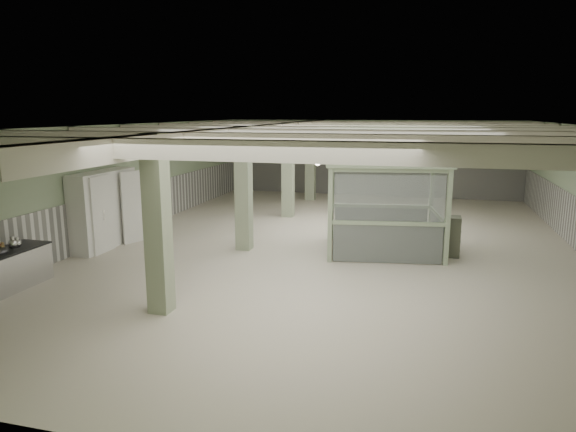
# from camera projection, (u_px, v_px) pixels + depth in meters

# --- Properties ---
(floor) EXTENTS (20.00, 20.00, 0.00)m
(floor) POSITION_uv_depth(u_px,v_px,m) (334.00, 246.00, 15.53)
(floor) COLOR silver
(floor) RESTS_ON ground
(ceiling) EXTENTS (14.00, 20.00, 0.02)m
(ceiling) POSITION_uv_depth(u_px,v_px,m) (336.00, 126.00, 14.81)
(ceiling) COLOR white
(ceiling) RESTS_ON wall_back
(wall_back) EXTENTS (14.00, 0.02, 3.60)m
(wall_back) POSITION_uv_depth(u_px,v_px,m) (370.00, 158.00, 24.64)
(wall_back) COLOR #A1B691
(wall_back) RESTS_ON floor
(wall_front) EXTENTS (14.00, 0.02, 3.60)m
(wall_front) POSITION_uv_depth(u_px,v_px,m) (181.00, 313.00, 5.70)
(wall_front) COLOR #A1B691
(wall_front) RESTS_ON floor
(wall_left) EXTENTS (0.02, 20.00, 3.60)m
(wall_left) POSITION_uv_depth(u_px,v_px,m) (125.00, 179.00, 16.93)
(wall_left) COLOR #A1B691
(wall_left) RESTS_ON floor
(wainscot_left) EXTENTS (0.05, 19.90, 1.50)m
(wainscot_left) POSITION_uv_depth(u_px,v_px,m) (128.00, 211.00, 17.14)
(wainscot_left) COLOR white
(wainscot_left) RESTS_ON floor
(wainscot_back) EXTENTS (13.90, 0.05, 1.50)m
(wainscot_back) POSITION_uv_depth(u_px,v_px,m) (370.00, 180.00, 24.82)
(wainscot_back) COLOR white
(wainscot_back) RESTS_ON floor
(girder) EXTENTS (0.45, 19.90, 0.40)m
(girder) POSITION_uv_depth(u_px,v_px,m) (254.00, 132.00, 15.48)
(girder) COLOR silver
(girder) RESTS_ON ceiling
(beam_a) EXTENTS (13.90, 0.35, 0.32)m
(beam_a) POSITION_uv_depth(u_px,v_px,m) (252.00, 151.00, 7.74)
(beam_a) COLOR silver
(beam_a) RESTS_ON ceiling
(beam_b) EXTENTS (13.90, 0.35, 0.32)m
(beam_b) POSITION_uv_depth(u_px,v_px,m) (293.00, 142.00, 10.11)
(beam_b) COLOR silver
(beam_b) RESTS_ON ceiling
(beam_c) EXTENTS (13.90, 0.35, 0.32)m
(beam_c) POSITION_uv_depth(u_px,v_px,m) (318.00, 136.00, 12.48)
(beam_c) COLOR silver
(beam_c) RESTS_ON ceiling
(beam_d) EXTENTS (13.90, 0.35, 0.32)m
(beam_d) POSITION_uv_depth(u_px,v_px,m) (336.00, 132.00, 14.84)
(beam_d) COLOR silver
(beam_d) RESTS_ON ceiling
(beam_e) EXTENTS (13.90, 0.35, 0.32)m
(beam_e) POSITION_uv_depth(u_px,v_px,m) (348.00, 129.00, 17.21)
(beam_e) COLOR silver
(beam_e) RESTS_ON ceiling
(beam_f) EXTENTS (13.90, 0.35, 0.32)m
(beam_f) POSITION_uv_depth(u_px,v_px,m) (358.00, 127.00, 19.58)
(beam_f) COLOR silver
(beam_f) RESTS_ON ceiling
(beam_g) EXTENTS (13.90, 0.35, 0.32)m
(beam_g) POSITION_uv_depth(u_px,v_px,m) (365.00, 125.00, 21.94)
(beam_g) COLOR silver
(beam_g) RESTS_ON ceiling
(column_a) EXTENTS (0.42, 0.42, 3.60)m
(column_a) POSITION_uv_depth(u_px,v_px,m) (158.00, 225.00, 10.12)
(column_a) COLOR #9AA988
(column_a) RESTS_ON floor
(column_b) EXTENTS (0.42, 0.42, 3.60)m
(column_b) POSITION_uv_depth(u_px,v_px,m) (244.00, 189.00, 14.85)
(column_b) COLOR #9AA988
(column_b) RESTS_ON floor
(column_c) EXTENTS (0.42, 0.42, 3.60)m
(column_c) POSITION_uv_depth(u_px,v_px,m) (288.00, 170.00, 19.59)
(column_c) COLOR #9AA988
(column_c) RESTS_ON floor
(column_d) EXTENTS (0.42, 0.42, 3.60)m
(column_d) POSITION_uv_depth(u_px,v_px,m) (311.00, 161.00, 23.37)
(column_d) COLOR #9AA988
(column_d) RESTS_ON floor
(pendant_front) EXTENTS (0.44, 0.44, 0.22)m
(pendant_front) POSITION_uv_depth(u_px,v_px,m) (318.00, 161.00, 10.06)
(pendant_front) COLOR #324232
(pendant_front) RESTS_ON ceiling
(pendant_mid) EXTENTS (0.44, 0.44, 0.22)m
(pendant_mid) POSITION_uv_depth(u_px,v_px,m) (355.00, 144.00, 15.27)
(pendant_mid) COLOR #324232
(pendant_mid) RESTS_ON ceiling
(pendant_back) EXTENTS (0.44, 0.44, 0.22)m
(pendant_back) POSITION_uv_depth(u_px,v_px,m) (372.00, 136.00, 20.00)
(pendant_back) COLOR #324232
(pendant_back) RESTS_ON ceiling
(pitcher_near) EXTENTS (0.26, 0.28, 0.30)m
(pitcher_near) POSITION_uv_depth(u_px,v_px,m) (13.00, 243.00, 11.75)
(pitcher_near) COLOR #B7B8BC
(pitcher_near) RESTS_ON prep_counter
(pitcher_far) EXTENTS (0.24, 0.26, 0.26)m
(pitcher_far) POSITION_uv_depth(u_px,v_px,m) (17.00, 243.00, 11.84)
(pitcher_far) COLOR #B7B8BC
(pitcher_far) RESTS_ON prep_counter
(walkin_cooler) EXTENTS (0.99, 2.57, 2.36)m
(walkin_cooler) POSITION_uv_depth(u_px,v_px,m) (105.00, 208.00, 15.28)
(walkin_cooler) COLOR white
(walkin_cooler) RESTS_ON floor
(guard_booth) EXTENTS (3.71, 3.29, 2.68)m
(guard_booth) POSITION_uv_depth(u_px,v_px,m) (385.00, 190.00, 14.65)
(guard_booth) COLOR #A3B893
(guard_booth) RESTS_ON floor
(filing_cabinet) EXTENTS (0.37, 0.52, 1.13)m
(filing_cabinet) POSITION_uv_depth(u_px,v_px,m) (453.00, 236.00, 14.36)
(filing_cabinet) COLOR #5D6151
(filing_cabinet) RESTS_ON floor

